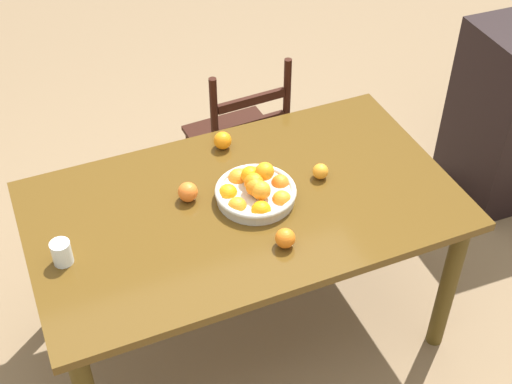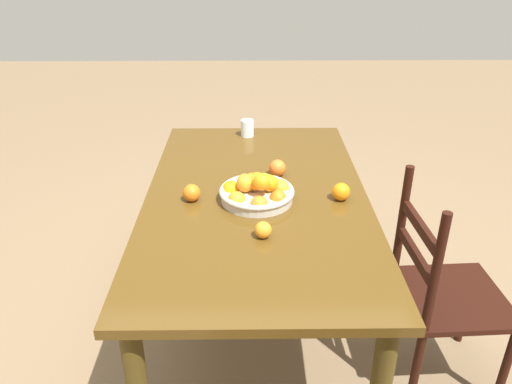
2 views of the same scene
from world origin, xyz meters
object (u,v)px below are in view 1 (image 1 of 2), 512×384
object	(u,v)px
fruit_bowl	(256,191)
orange_loose_2	(223,141)
dining_table	(244,221)
chair_near_window	(239,142)
orange_loose_1	(320,171)
drinking_glass	(62,253)
orange_loose_3	(188,192)
orange_loose_0	(285,238)

from	to	relation	value
fruit_bowl	orange_loose_2	size ratio (longest dim) A/B	4.18
dining_table	orange_loose_2	bearing A→B (deg)	82.02
chair_near_window	orange_loose_1	distance (m)	0.84
dining_table	fruit_bowl	size ratio (longest dim) A/B	5.22
dining_table	chair_near_window	bearing A→B (deg)	69.65
drinking_glass	orange_loose_3	bearing A→B (deg)	15.44
dining_table	orange_loose_0	xyz separation A→B (m)	(0.05, -0.28, 0.14)
fruit_bowl	orange_loose_2	bearing A→B (deg)	90.08
orange_loose_1	orange_loose_3	size ratio (longest dim) A/B	0.82
chair_near_window	drinking_glass	distance (m)	1.35
chair_near_window	orange_loose_1	bearing A→B (deg)	91.49
orange_loose_0	orange_loose_3	world-z (taller)	orange_loose_3
dining_table	orange_loose_3	xyz separation A→B (m)	(-0.19, 0.10, 0.14)
orange_loose_2	orange_loose_1	bearing A→B (deg)	-49.15
chair_near_window	fruit_bowl	size ratio (longest dim) A/B	2.97
fruit_bowl	drinking_glass	world-z (taller)	fruit_bowl
fruit_bowl	orange_loose_0	size ratio (longest dim) A/B	4.28
dining_table	fruit_bowl	bearing A→B (deg)	-2.68
orange_loose_2	drinking_glass	world-z (taller)	drinking_glass
dining_table	chair_near_window	distance (m)	0.86
orange_loose_0	orange_loose_2	world-z (taller)	orange_loose_2
chair_near_window	orange_loose_0	world-z (taller)	chair_near_window
orange_loose_3	drinking_glass	xyz separation A→B (m)	(-0.52, -0.14, 0.01)
orange_loose_2	drinking_glass	size ratio (longest dim) A/B	0.82
dining_table	drinking_glass	distance (m)	0.73
orange_loose_3	drinking_glass	world-z (taller)	drinking_glass
fruit_bowl	orange_loose_3	distance (m)	0.27
orange_loose_1	orange_loose_3	distance (m)	0.55
drinking_glass	fruit_bowl	bearing A→B (deg)	3.01
drinking_glass	dining_table	bearing A→B (deg)	3.42
dining_table	orange_loose_0	size ratio (longest dim) A/B	22.37
chair_near_window	drinking_glass	xyz separation A→B (m)	(-1.00, -0.82, 0.38)
orange_loose_0	orange_loose_2	xyz separation A→B (m)	(-0.00, 0.64, 0.00)
dining_table	orange_loose_1	world-z (taller)	orange_loose_1
fruit_bowl	orange_loose_0	bearing A→B (deg)	-89.96
orange_loose_0	orange_loose_3	size ratio (longest dim) A/B	0.95
orange_loose_1	drinking_glass	distance (m)	1.06
orange_loose_2	orange_loose_3	xyz separation A→B (m)	(-0.24, -0.26, 0.00)
orange_loose_1	orange_loose_2	size ratio (longest dim) A/B	0.84
orange_loose_3	orange_loose_1	bearing A→B (deg)	-8.58
orange_loose_0	orange_loose_3	distance (m)	0.45
chair_near_window	orange_loose_3	xyz separation A→B (m)	(-0.48, -0.68, 0.37)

